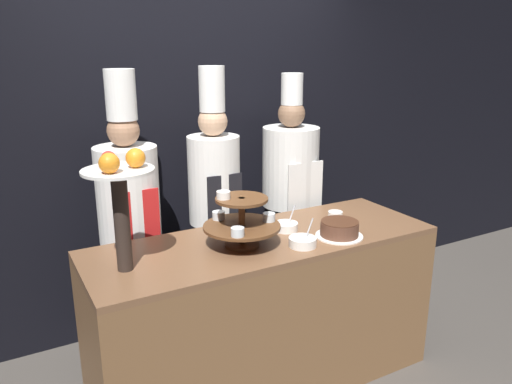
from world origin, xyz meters
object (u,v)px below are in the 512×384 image
(cake_round, at_px, (339,229))
(serving_bowl_far, at_px, (286,226))
(fruit_pedestal, at_px, (120,190))
(chef_left, at_px, (130,215))
(chef_center_right, at_px, (290,191))
(tiered_stand, at_px, (241,220))
(serving_bowl_near, at_px, (303,242))
(chef_center_left, at_px, (215,199))
(cup_white, at_px, (335,215))

(cake_round, relative_size, serving_bowl_far, 1.82)
(fruit_pedestal, height_order, cake_round, fruit_pedestal)
(serving_bowl_far, bearing_deg, cake_round, -47.86)
(chef_left, height_order, chef_center_right, chef_left)
(fruit_pedestal, bearing_deg, chef_left, 73.03)
(fruit_pedestal, distance_m, serving_bowl_far, 1.05)
(fruit_pedestal, height_order, serving_bowl_far, fruit_pedestal)
(chef_left, bearing_deg, tiered_stand, -56.48)
(serving_bowl_near, xyz_separation_m, chef_center_right, (0.45, 0.82, 0.02))
(chef_center_left, bearing_deg, serving_bowl_far, -70.41)
(tiered_stand, xyz_separation_m, chef_left, (-0.43, 0.65, -0.09))
(chef_center_left, xyz_separation_m, chef_center_right, (0.60, -0.00, -0.03))
(tiered_stand, distance_m, fruit_pedestal, 0.68)
(serving_bowl_far, relative_size, chef_center_left, 0.08)
(cup_white, height_order, serving_bowl_near, serving_bowl_near)
(cake_round, distance_m, serving_bowl_near, 0.27)
(cup_white, xyz_separation_m, chef_center_right, (0.02, 0.56, 0.02))
(chef_center_right, bearing_deg, cake_round, -102.87)
(chef_center_left, bearing_deg, chef_center_right, -0.00)
(fruit_pedestal, height_order, chef_center_right, chef_center_right)
(cup_white, distance_m, serving_bowl_near, 0.51)
(fruit_pedestal, relative_size, chef_left, 0.32)
(serving_bowl_near, xyz_separation_m, chef_center_left, (-0.15, 0.82, 0.05))
(fruit_pedestal, distance_m, cup_white, 1.41)
(fruit_pedestal, relative_size, chef_center_right, 0.33)
(serving_bowl_far, bearing_deg, chef_left, 143.70)
(cup_white, relative_size, chef_center_left, 0.05)
(chef_left, bearing_deg, chef_center_left, 0.00)
(cup_white, distance_m, chef_center_left, 0.80)
(cup_white, distance_m, chef_center_right, 0.56)
(fruit_pedestal, bearing_deg, cup_white, 4.15)
(serving_bowl_far, distance_m, chef_center_right, 0.69)
(tiered_stand, relative_size, serving_bowl_far, 2.82)
(tiered_stand, bearing_deg, fruit_pedestal, 179.92)
(fruit_pedestal, distance_m, serving_bowl_near, 1.01)
(cup_white, height_order, chef_center_right, chef_center_right)
(serving_bowl_near, bearing_deg, chef_center_left, 100.32)
(tiered_stand, bearing_deg, chef_left, 123.52)
(cake_round, distance_m, chef_center_right, 0.83)
(tiered_stand, bearing_deg, chef_center_right, 41.54)
(chef_left, bearing_deg, fruit_pedestal, -106.97)
(cake_round, distance_m, cup_white, 0.30)
(chef_center_left, bearing_deg, serving_bowl_near, -79.68)
(cake_round, distance_m, chef_center_left, 0.91)
(chef_center_left, bearing_deg, cup_white, -43.80)
(tiered_stand, relative_size, cake_round, 1.55)
(tiered_stand, bearing_deg, serving_bowl_far, 13.83)
(cake_round, distance_m, serving_bowl_far, 0.32)
(cake_round, bearing_deg, tiered_stand, 164.85)
(tiered_stand, xyz_separation_m, cup_white, (0.72, 0.10, -0.12))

